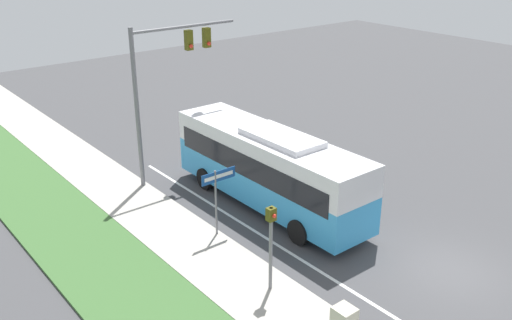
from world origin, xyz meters
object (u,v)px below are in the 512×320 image
Objects in this scene: signal_gantry at (165,74)px; pedestrian_signal at (271,236)px; bus at (269,165)px; street_sign at (217,189)px.

pedestrian_signal is at bearing -102.26° from signal_gantry.
signal_gantry is 10.56m from pedestrian_signal.
signal_gantry is at bearing 77.74° from pedestrian_signal.
bus is at bearing 50.33° from pedestrian_signal.
bus is 6.30m from signal_gantry.
bus is 6.23m from pedestrian_signal.
street_sign is at bearing -103.17° from signal_gantry.
pedestrian_signal is (-2.15, -9.88, -3.03)m from signal_gantry.
signal_gantry is at bearing 76.83° from street_sign.
signal_gantry is 6.75m from street_sign.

